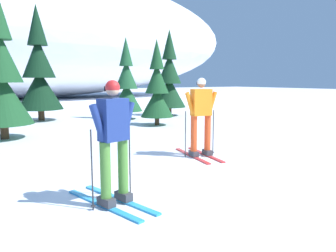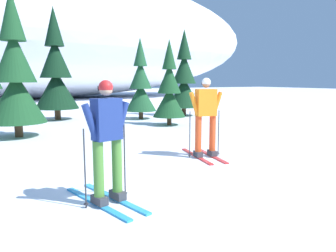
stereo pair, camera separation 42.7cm
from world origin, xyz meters
name	(u,v)px [view 2 (the right image)]	position (x,y,z in m)	size (l,w,h in m)	color
ground_plane	(173,179)	(0.00, 0.00, 0.00)	(120.00, 120.00, 0.00)	white
skier_navy_jacket	(107,140)	(-1.41, -0.55, 0.95)	(0.82, 1.76, 1.81)	#2893CC
skier_orange_jacket	(206,115)	(1.51, 1.17, 0.99)	(0.84, 1.75, 1.86)	red
pine_tree_center_left	(15,76)	(-2.13, 6.26, 1.92)	(1.77, 1.77, 4.59)	#47301E
pine_tree_center	(56,73)	(-0.20, 10.46, 2.11)	(1.95, 1.95, 5.04)	#47301E
pine_tree_center_right	(141,85)	(3.28, 8.93, 1.56)	(1.44, 1.44, 3.73)	#47301E
pine_tree_right	(169,90)	(3.42, 6.41, 1.42)	(1.31, 1.31, 3.40)	#47301E
pine_tree_far_right	(184,80)	(5.77, 9.15, 1.81)	(1.67, 1.67, 4.32)	#47301E
snow_ridge_background	(23,33)	(0.21, 29.54, 6.22)	(49.46, 19.96, 12.43)	white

